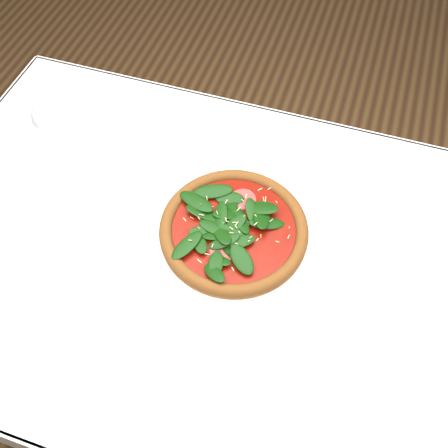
% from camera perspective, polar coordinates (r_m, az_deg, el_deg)
% --- Properties ---
extents(ground, '(6.00, 6.00, 0.00)m').
position_cam_1_polar(ground, '(1.63, -0.83, -16.68)').
color(ground, brown).
rests_on(ground, ground).
extents(dining_table, '(1.21, 0.81, 0.75)m').
position_cam_1_polar(dining_table, '(1.02, -1.27, -6.11)').
color(dining_table, silver).
rests_on(dining_table, ground).
extents(plate, '(0.32, 0.32, 0.01)m').
position_cam_1_polar(plate, '(0.95, 1.11, -1.09)').
color(plate, white).
rests_on(plate, dining_table).
extents(pizza, '(0.35, 0.35, 0.04)m').
position_cam_1_polar(pizza, '(0.93, 1.13, -0.48)').
color(pizza, '#A15D27').
rests_on(pizza, plate).
extents(wine_glass, '(0.07, 0.07, 0.18)m').
position_cam_1_polar(wine_glass, '(1.02, -18.98, 10.90)').
color(wine_glass, white).
rests_on(wine_glass, dining_table).
extents(saucer_near, '(0.13, 0.13, 0.01)m').
position_cam_1_polar(saucer_near, '(0.84, 12.78, -20.72)').
color(saucer_near, white).
rests_on(saucer_near, dining_table).
extents(saucer_far, '(0.13, 0.13, 0.01)m').
position_cam_1_polar(saucer_far, '(0.99, 18.11, -2.11)').
color(saucer_far, white).
rests_on(saucer_far, dining_table).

